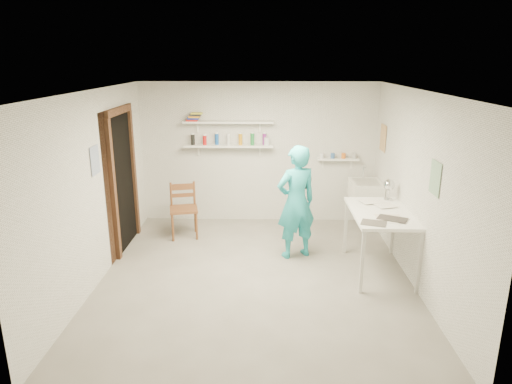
{
  "coord_description": "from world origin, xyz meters",
  "views": [
    {
      "loc": [
        0.13,
        -5.43,
        2.76
      ],
      "look_at": [
        0.0,
        0.4,
        1.05
      ],
      "focal_mm": 32.0,
      "sensor_mm": 36.0,
      "label": 1
    }
  ],
  "objects_px": {
    "wall_clock": "(302,180)",
    "desk_lamp": "(389,185)",
    "wooden_chair": "(184,209)",
    "man": "(296,202)",
    "work_table": "(379,242)",
    "belfast_sink": "(366,191)"
  },
  "relations": [
    {
      "from": "wall_clock",
      "to": "desk_lamp",
      "type": "bearing_deg",
      "value": -32.11
    },
    {
      "from": "wooden_chair",
      "to": "man",
      "type": "bearing_deg",
      "value": -34.49
    },
    {
      "from": "wall_clock",
      "to": "work_table",
      "type": "distance_m",
      "value": 1.37
    },
    {
      "from": "belfast_sink",
      "to": "wooden_chair",
      "type": "xyz_separation_m",
      "value": [
        -2.92,
        -0.29,
        -0.24
      ]
    },
    {
      "from": "desk_lamp",
      "to": "wall_clock",
      "type": "bearing_deg",
      "value": 172.07
    },
    {
      "from": "wall_clock",
      "to": "work_table",
      "type": "bearing_deg",
      "value": -58.54
    },
    {
      "from": "belfast_sink",
      "to": "wall_clock",
      "type": "relative_size",
      "value": 2.05
    },
    {
      "from": "wooden_chair",
      "to": "work_table",
      "type": "bearing_deg",
      "value": -34.99
    },
    {
      "from": "wall_clock",
      "to": "desk_lamp",
      "type": "distance_m",
      "value": 1.21
    },
    {
      "from": "man",
      "to": "wall_clock",
      "type": "xyz_separation_m",
      "value": [
        0.09,
        0.2,
        0.27
      ]
    },
    {
      "from": "belfast_sink",
      "to": "wall_clock",
      "type": "distance_m",
      "value": 1.42
    },
    {
      "from": "belfast_sink",
      "to": "desk_lamp",
      "type": "distance_m",
      "value": 1.04
    },
    {
      "from": "belfast_sink",
      "to": "desk_lamp",
      "type": "bearing_deg",
      "value": -84.1
    },
    {
      "from": "man",
      "to": "wall_clock",
      "type": "distance_m",
      "value": 0.35
    },
    {
      "from": "wall_clock",
      "to": "belfast_sink",
      "type": "bearing_deg",
      "value": 11.97
    },
    {
      "from": "wall_clock",
      "to": "work_table",
      "type": "xyz_separation_m",
      "value": [
        0.99,
        -0.68,
        -0.66
      ]
    },
    {
      "from": "work_table",
      "to": "man",
      "type": "bearing_deg",
      "value": 156.21
    },
    {
      "from": "belfast_sink",
      "to": "work_table",
      "type": "height_order",
      "value": "same"
    },
    {
      "from": "belfast_sink",
      "to": "wall_clock",
      "type": "xyz_separation_m",
      "value": [
        -1.1,
        -0.8,
        0.39
      ]
    },
    {
      "from": "wall_clock",
      "to": "desk_lamp",
      "type": "height_order",
      "value": "wall_clock"
    },
    {
      "from": "work_table",
      "to": "desk_lamp",
      "type": "height_order",
      "value": "desk_lamp"
    },
    {
      "from": "belfast_sink",
      "to": "desk_lamp",
      "type": "height_order",
      "value": "desk_lamp"
    }
  ]
}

